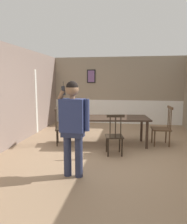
{
  "coord_description": "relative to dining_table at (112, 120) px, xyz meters",
  "views": [
    {
      "loc": [
        0.46,
        -5.13,
        1.74
      ],
      "look_at": [
        -0.24,
        -0.82,
        1.1
      ],
      "focal_mm": 34.79,
      "sensor_mm": 36.0,
      "label": 1
    }
  ],
  "objects": [
    {
      "name": "dining_table",
      "position": [
        0.0,
        0.0,
        0.0
      ],
      "size": [
        2.05,
        1.17,
        0.76
      ],
      "rotation": [
        0.0,
        0.0,
        0.14
      ],
      "color": "#38281E",
      "rests_on": "ground_plane"
    },
    {
      "name": "room_back_partition",
      "position": [
        -0.04,
        3.06,
        0.61
      ],
      "size": [
        5.25,
        0.17,
        2.67
      ],
      "color": "gray",
      "rests_on": "ground_plane"
    },
    {
      "name": "chair_at_table_head",
      "position": [
        1.35,
        0.19,
        -0.19
      ],
      "size": [
        0.51,
        0.51,
        1.06
      ],
      "rotation": [
        0.0,
        0.0,
        1.64
      ],
      "color": "#513823",
      "rests_on": "ground_plane"
    },
    {
      "name": "ground_plane",
      "position": [
        -0.04,
        -0.65,
        -0.68
      ],
      "size": [
        8.16,
        8.16,
        0.0
      ],
      "primitive_type": "plane",
      "color": "#9E7F60"
    },
    {
      "name": "person_figure",
      "position": [
        -0.54,
        -2.1,
        0.33
      ],
      "size": [
        0.59,
        0.27,
        1.73
      ],
      "rotation": [
        0.0,
        0.0,
        3.06
      ],
      "color": "#282E49",
      "rests_on": "ground_plane"
    },
    {
      "name": "chair_near_window",
      "position": [
        0.12,
        -0.83,
        -0.21
      ],
      "size": [
        0.48,
        0.48,
        0.98
      ],
      "rotation": [
        0.0,
        0.0,
        0.21
      ],
      "color": "#2D2319",
      "rests_on": "ground_plane"
    },
    {
      "name": "chair_by_doorway",
      "position": [
        -1.35,
        -0.19,
        -0.21
      ],
      "size": [
        0.53,
        0.53,
        1.0
      ],
      "rotation": [
        0.0,
        0.0,
        4.97
      ],
      "color": "#2D2319",
      "rests_on": "ground_plane"
    },
    {
      "name": "room_left_partition",
      "position": [
        -2.66,
        -0.64,
        0.66
      ],
      "size": [
        0.13,
        7.42,
        2.67
      ],
      "color": "gray",
      "rests_on": "ground_plane"
    }
  ]
}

